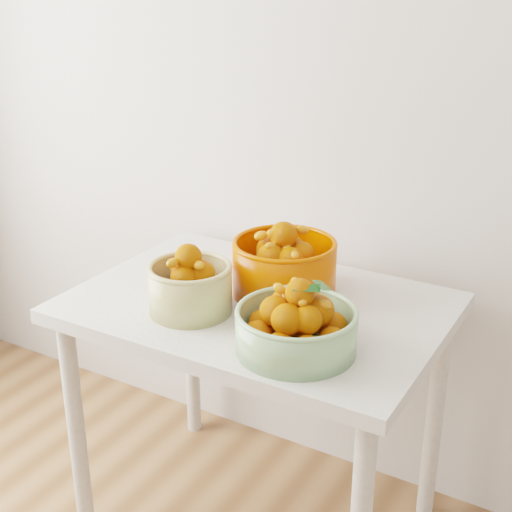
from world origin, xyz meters
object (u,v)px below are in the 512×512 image
object	(u,v)px
bowl_cream	(190,286)
bowl_orange	(284,266)
bowl_green	(296,326)
table	(258,333)

from	to	relation	value
bowl_cream	bowl_orange	size ratio (longest dim) A/B	0.80
bowl_cream	bowl_orange	xyz separation A→B (m)	(0.16, 0.22, 0.01)
bowl_cream	bowl_green	bearing A→B (deg)	-8.01
table	bowl_green	world-z (taller)	bowl_green
table	bowl_cream	xyz separation A→B (m)	(-0.13, -0.14, 0.17)
bowl_orange	bowl_green	bearing A→B (deg)	-56.92
bowl_green	bowl_orange	distance (m)	0.32
bowl_green	bowl_orange	world-z (taller)	bowl_orange
table	bowl_green	bearing A→B (deg)	-41.38
table	bowl_orange	xyz separation A→B (m)	(0.03, 0.09, 0.18)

